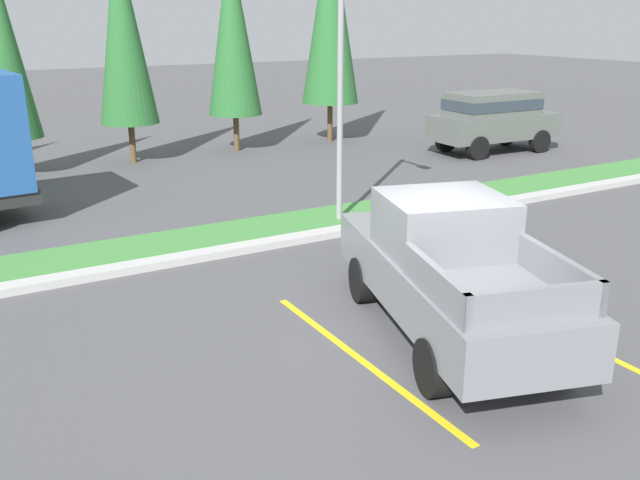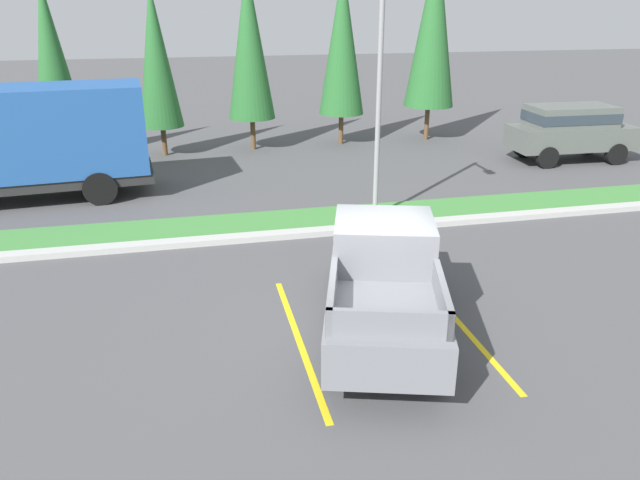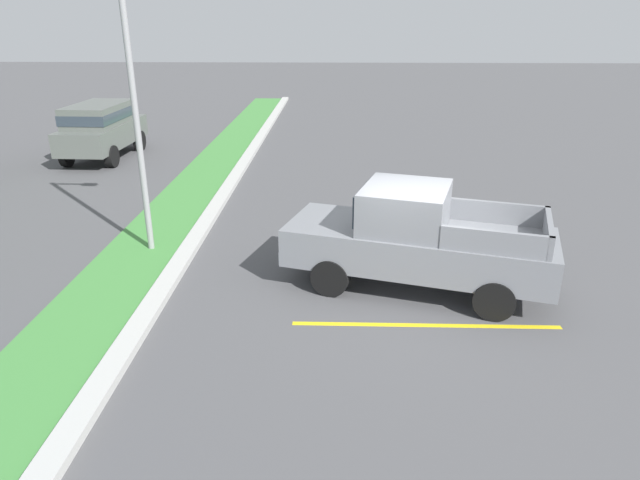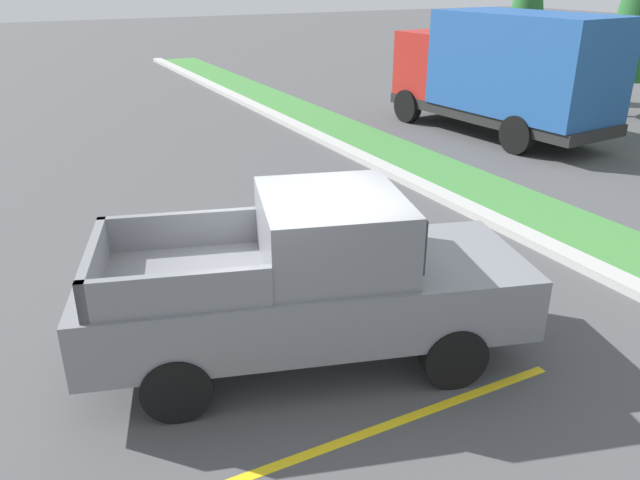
% 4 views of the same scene
% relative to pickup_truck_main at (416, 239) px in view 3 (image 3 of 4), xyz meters
% --- Properties ---
extents(ground_plane, '(120.00, 120.00, 0.00)m').
position_rel_pickup_truck_main_xyz_m(ground_plane, '(-0.19, 0.04, -1.04)').
color(ground_plane, '#4C4C4F').
extents(parking_line_near, '(0.12, 4.80, 0.01)m').
position_rel_pickup_truck_main_xyz_m(parking_line_near, '(-1.56, -0.05, -1.04)').
color(parking_line_near, yellow).
rests_on(parking_line_near, ground).
extents(parking_line_far, '(0.12, 4.80, 0.01)m').
position_rel_pickup_truck_main_xyz_m(parking_line_far, '(1.54, -0.05, -1.04)').
color(parking_line_far, yellow).
rests_on(parking_line_far, ground).
extents(curb_strip, '(56.00, 0.40, 0.15)m').
position_rel_pickup_truck_main_xyz_m(curb_strip, '(-0.19, 5.04, -0.97)').
color(curb_strip, '#B2B2AD').
rests_on(curb_strip, ground).
extents(grass_median, '(56.00, 1.80, 0.06)m').
position_rel_pickup_truck_main_xyz_m(grass_median, '(-0.19, 6.14, -1.01)').
color(grass_median, '#42843D').
rests_on(grass_median, ground).
extents(pickup_truck_main, '(3.29, 5.54, 2.10)m').
position_rel_pickup_truck_main_xyz_m(pickup_truck_main, '(0.00, 0.00, 0.00)').
color(pickup_truck_main, black).
rests_on(pickup_truck_main, ground).
extents(suv_distant, '(4.66, 2.08, 2.10)m').
position_rel_pickup_truck_main_xyz_m(suv_distant, '(10.89, 10.59, 0.20)').
color(suv_distant, black).
rests_on(suv_distant, ground).
extents(street_light, '(0.24, 1.49, 6.28)m').
position_rel_pickup_truck_main_xyz_m(street_light, '(1.75, 5.77, 2.64)').
color(street_light, gray).
rests_on(street_light, ground).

